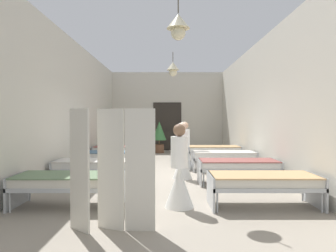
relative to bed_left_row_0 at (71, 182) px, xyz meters
name	(u,v)px	position (x,y,z in m)	size (l,w,h in m)	color
ground_plane	(168,178)	(1.72, 2.85, -0.49)	(6.15, 14.49, 0.10)	#9E9384
room_shell	(168,106)	(1.72, 4.13, 1.52)	(5.95, 14.09, 3.92)	beige
bed_left_row_0	(71,182)	(0.00, 0.00, 0.00)	(1.90, 0.84, 0.57)	#B7BCC1
bed_right_row_0	(264,182)	(3.45, 0.00, 0.00)	(1.90, 0.84, 0.57)	#B7BCC1
bed_left_row_1	(97,165)	(0.00, 1.90, 0.00)	(1.90, 0.84, 0.57)	#B7BCC1
bed_right_row_1	(239,166)	(3.45, 1.90, 0.00)	(1.90, 0.84, 0.57)	#B7BCC1
bed_left_row_2	(112,156)	(0.00, 3.80, 0.00)	(1.90, 0.84, 0.57)	#B7BCC1
bed_right_row_2	(225,156)	(3.45, 3.80, 0.00)	(1.90, 0.84, 0.57)	#B7BCC1
bed_left_row_3	(122,150)	(0.00, 5.70, 0.00)	(1.90, 0.84, 0.57)	#B7BCC1
bed_right_row_3	(215,150)	(3.45, 5.70, 0.00)	(1.90, 0.84, 0.57)	#B7BCC1
nurse_near_aisle	(186,152)	(2.28, 4.04, 0.09)	(0.52, 0.52, 1.49)	white
nurse_mid_aisle	(184,158)	(2.13, 2.54, 0.09)	(0.52, 0.52, 1.49)	white
nurse_far_aisle	(181,177)	(1.96, -0.04, 0.09)	(0.52, 0.52, 1.49)	white
potted_plant	(161,134)	(1.35, 8.59, 0.45)	(0.65, 0.65, 1.46)	brown
privacy_screen	(111,170)	(0.95, -1.15, 0.41)	(1.22, 0.30, 1.70)	silver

